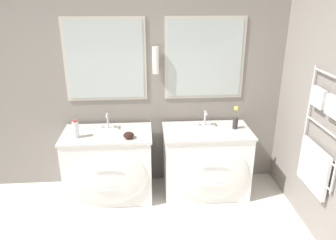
{
  "coord_description": "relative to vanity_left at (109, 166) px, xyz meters",
  "views": [
    {
      "loc": [
        0.32,
        -1.69,
        2.3
      ],
      "look_at": [
        0.55,
        1.44,
        1.07
      ],
      "focal_mm": 35.0,
      "sensor_mm": 36.0,
      "label": 1
    }
  ],
  "objects": [
    {
      "name": "faucet_right",
      "position": [
        1.14,
        0.18,
        0.49
      ],
      "size": [
        0.17,
        0.11,
        0.18
      ],
      "color": "silver",
      "rests_on": "vanity_right"
    },
    {
      "name": "wall_right",
      "position": [
        2.13,
        -0.76,
        0.88
      ],
      "size": [
        0.13,
        4.09,
        2.6
      ],
      "color": "gray",
      "rests_on": "ground_plane"
    },
    {
      "name": "toiletry_bottle",
      "position": [
        -0.32,
        -0.06,
        0.5
      ],
      "size": [
        0.07,
        0.07,
        0.21
      ],
      "color": "silver",
      "rests_on": "vanity_left"
    },
    {
      "name": "amenity_bowl",
      "position": [
        0.25,
        -0.12,
        0.44
      ],
      "size": [
        0.12,
        0.12,
        0.07
      ],
      "color": "black",
      "rests_on": "vanity_left"
    },
    {
      "name": "wall_back",
      "position": [
        0.14,
        0.4,
        0.9
      ],
      "size": [
        5.55,
        0.15,
        2.6
      ],
      "color": "gray",
      "rests_on": "ground_plane"
    },
    {
      "name": "vanity_left",
      "position": [
        0.0,
        0.0,
        0.0
      ],
      "size": [
        1.01,
        0.65,
        0.82
      ],
      "color": "white",
      "rests_on": "ground_plane"
    },
    {
      "name": "flower_vase",
      "position": [
        1.48,
        0.06,
        0.51
      ],
      "size": [
        0.06,
        0.06,
        0.28
      ],
      "color": "#332D2D",
      "rests_on": "vanity_right"
    },
    {
      "name": "vanity_right",
      "position": [
        1.14,
        0.0,
        0.0
      ],
      "size": [
        1.01,
        0.65,
        0.82
      ],
      "color": "white",
      "rests_on": "ground_plane"
    },
    {
      "name": "faucet_left",
      "position": [
        -0.0,
        0.18,
        0.49
      ],
      "size": [
        0.17,
        0.11,
        0.18
      ],
      "color": "silver",
      "rests_on": "vanity_left"
    }
  ]
}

